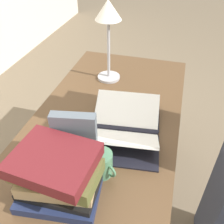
{
  "coord_description": "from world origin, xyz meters",
  "views": [
    {
      "loc": [
        -0.92,
        -0.29,
        1.58
      ],
      "look_at": [
        -0.04,
        -0.05,
        0.86
      ],
      "focal_mm": 40.0,
      "sensor_mm": 36.0,
      "label": 1
    }
  ],
  "objects_px": {
    "coffee_mug": "(101,164)",
    "open_book": "(124,127)",
    "book_stack_tall": "(57,176)",
    "reading_lamp": "(108,20)",
    "book_standing_upright": "(76,142)"
  },
  "relations": [
    {
      "from": "coffee_mug",
      "to": "open_book",
      "type": "bearing_deg",
      "value": -6.77
    },
    {
      "from": "open_book",
      "to": "book_stack_tall",
      "type": "relative_size",
      "value": 1.57
    },
    {
      "from": "open_book",
      "to": "book_stack_tall",
      "type": "bearing_deg",
      "value": 153.08
    },
    {
      "from": "coffee_mug",
      "to": "reading_lamp",
      "type": "bearing_deg",
      "value": 13.9
    },
    {
      "from": "reading_lamp",
      "to": "coffee_mug",
      "type": "distance_m",
      "value": 0.79
    },
    {
      "from": "reading_lamp",
      "to": "coffee_mug",
      "type": "xyz_separation_m",
      "value": [
        -0.71,
        -0.18,
        -0.31
      ]
    },
    {
      "from": "book_stack_tall",
      "to": "reading_lamp",
      "type": "distance_m",
      "value": 0.88
    },
    {
      "from": "open_book",
      "to": "book_stack_tall",
      "type": "distance_m",
      "value": 0.43
    },
    {
      "from": "book_standing_upright",
      "to": "reading_lamp",
      "type": "height_order",
      "value": "reading_lamp"
    },
    {
      "from": "book_standing_upright",
      "to": "coffee_mug",
      "type": "relative_size",
      "value": 2.26
    },
    {
      "from": "open_book",
      "to": "reading_lamp",
      "type": "xyz_separation_m",
      "value": [
        0.45,
        0.21,
        0.33
      ]
    },
    {
      "from": "book_standing_upright",
      "to": "coffee_mug",
      "type": "distance_m",
      "value": 0.13
    },
    {
      "from": "book_stack_tall",
      "to": "coffee_mug",
      "type": "xyz_separation_m",
      "value": [
        0.13,
        -0.11,
        -0.06
      ]
    },
    {
      "from": "coffee_mug",
      "to": "book_stack_tall",
      "type": "bearing_deg",
      "value": 139.81
    },
    {
      "from": "book_standing_upright",
      "to": "reading_lamp",
      "type": "bearing_deg",
      "value": -4.83
    }
  ]
}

